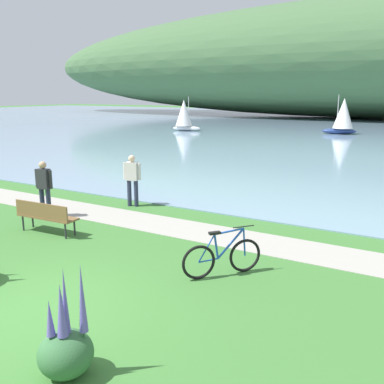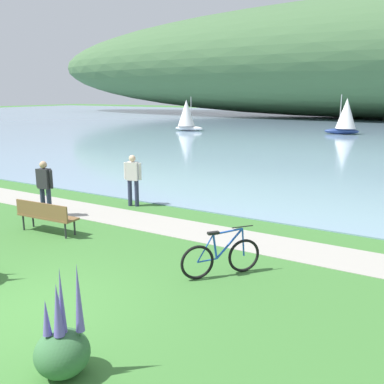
{
  "view_description": "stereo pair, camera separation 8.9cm",
  "coord_description": "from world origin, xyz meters",
  "px_view_note": "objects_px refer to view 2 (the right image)",
  "views": [
    {
      "loc": [
        5.95,
        -4.46,
        3.7
      ],
      "look_at": [
        0.03,
        5.64,
        1.0
      ],
      "focal_mm": 40.51,
      "sensor_mm": 36.0,
      "label": 1
    },
    {
      "loc": [
        6.02,
        -4.41,
        3.7
      ],
      "look_at": [
        0.03,
        5.64,
        1.0
      ],
      "focal_mm": 40.51,
      "sensor_mm": 36.0,
      "label": 2
    }
  ],
  "objects_px": {
    "park_bench_near_camera": "(45,215)",
    "sailboat_nearest_to_shore": "(187,115)",
    "person_on_the_grass": "(45,185)",
    "bicycle_leaning_near_bench": "(221,257)",
    "person_at_shoreline": "(133,177)",
    "sailboat_mid_bay": "(346,116)"
  },
  "relations": [
    {
      "from": "park_bench_near_camera",
      "to": "sailboat_nearest_to_shore",
      "type": "height_order",
      "value": "sailboat_nearest_to_shore"
    },
    {
      "from": "person_on_the_grass",
      "to": "sailboat_nearest_to_shore",
      "type": "bearing_deg",
      "value": 113.29
    },
    {
      "from": "bicycle_leaning_near_bench",
      "to": "sailboat_nearest_to_shore",
      "type": "bearing_deg",
      "value": 122.66
    },
    {
      "from": "bicycle_leaning_near_bench",
      "to": "person_at_shoreline",
      "type": "relative_size",
      "value": 0.83
    },
    {
      "from": "bicycle_leaning_near_bench",
      "to": "person_on_the_grass",
      "type": "relative_size",
      "value": 0.83
    },
    {
      "from": "park_bench_near_camera",
      "to": "sailboat_mid_bay",
      "type": "height_order",
      "value": "sailboat_mid_bay"
    },
    {
      "from": "person_at_shoreline",
      "to": "park_bench_near_camera",
      "type": "bearing_deg",
      "value": -93.58
    },
    {
      "from": "person_at_shoreline",
      "to": "sailboat_nearest_to_shore",
      "type": "xyz_separation_m",
      "value": [
        -13.34,
        25.19,
        0.59
      ]
    },
    {
      "from": "park_bench_near_camera",
      "to": "person_at_shoreline",
      "type": "height_order",
      "value": "person_at_shoreline"
    },
    {
      "from": "person_on_the_grass",
      "to": "sailboat_mid_bay",
      "type": "bearing_deg",
      "value": 86.17
    },
    {
      "from": "bicycle_leaning_near_bench",
      "to": "person_at_shoreline",
      "type": "height_order",
      "value": "person_at_shoreline"
    },
    {
      "from": "park_bench_near_camera",
      "to": "sailboat_mid_bay",
      "type": "bearing_deg",
      "value": 88.5
    },
    {
      "from": "sailboat_nearest_to_shore",
      "to": "sailboat_mid_bay",
      "type": "xyz_separation_m",
      "value": [
        13.98,
        4.2,
        0.11
      ]
    },
    {
      "from": "bicycle_leaning_near_bench",
      "to": "sailboat_nearest_to_shore",
      "type": "distance_m",
      "value": 34.12
    },
    {
      "from": "sailboat_mid_bay",
      "to": "person_on_the_grass",
      "type": "bearing_deg",
      "value": -93.83
    },
    {
      "from": "bicycle_leaning_near_bench",
      "to": "sailboat_mid_bay",
      "type": "distance_m",
      "value": 33.24
    },
    {
      "from": "sailboat_mid_bay",
      "to": "sailboat_nearest_to_shore",
      "type": "bearing_deg",
      "value": -163.26
    },
    {
      "from": "person_at_shoreline",
      "to": "person_on_the_grass",
      "type": "bearing_deg",
      "value": -122.14
    },
    {
      "from": "park_bench_near_camera",
      "to": "person_on_the_grass",
      "type": "relative_size",
      "value": 1.07
    },
    {
      "from": "bicycle_leaning_near_bench",
      "to": "person_on_the_grass",
      "type": "xyz_separation_m",
      "value": [
        -6.55,
        1.16,
        0.58
      ]
    },
    {
      "from": "person_at_shoreline",
      "to": "sailboat_mid_bay",
      "type": "relative_size",
      "value": 0.49
    },
    {
      "from": "person_at_shoreline",
      "to": "sailboat_mid_bay",
      "type": "bearing_deg",
      "value": 88.74
    }
  ]
}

